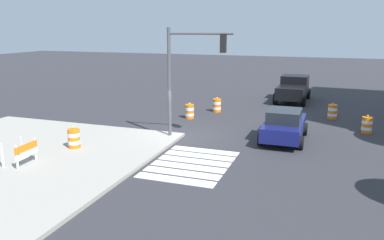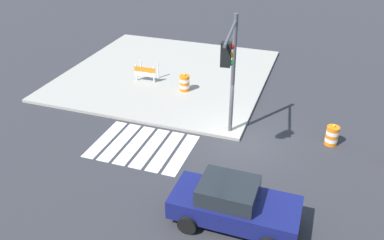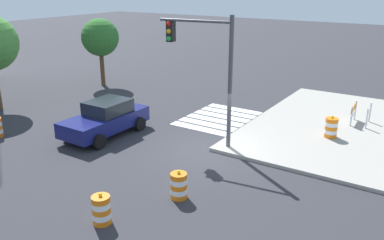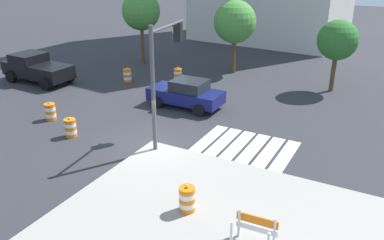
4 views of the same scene
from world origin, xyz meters
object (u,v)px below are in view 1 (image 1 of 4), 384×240
(traffic_barrel_crosswalk_end, at_px, (217,105))
(traffic_barrel_median_far, at_px, (367,125))
(traffic_barrel_near_corner, at_px, (332,112))
(traffic_barrel_on_sidewalk, at_px, (74,138))
(pickup_truck, at_px, (294,88))
(traffic_light_pole, at_px, (191,63))
(construction_barricade, at_px, (23,151))
(traffic_barrel_median_near, at_px, (190,111))
(sports_car, at_px, (284,125))

(traffic_barrel_crosswalk_end, relative_size, traffic_barrel_median_far, 1.00)
(traffic_barrel_near_corner, height_order, traffic_barrel_on_sidewalk, traffic_barrel_on_sidewalk)
(traffic_barrel_crosswalk_end, height_order, traffic_barrel_median_far, same)
(pickup_truck, bearing_deg, traffic_barrel_crosswalk_end, -36.85)
(pickup_truck, height_order, traffic_barrel_near_corner, pickup_truck)
(traffic_barrel_near_corner, relative_size, traffic_barrel_median_far, 1.00)
(traffic_barrel_near_corner, bearing_deg, traffic_light_pole, -43.08)
(traffic_barrel_crosswalk_end, xyz_separation_m, traffic_light_pole, (6.86, 0.60, 3.46))
(traffic_barrel_near_corner, distance_m, construction_barricade, 18.08)
(traffic_barrel_median_near, height_order, traffic_light_pole, traffic_light_pole)
(pickup_truck, xyz_separation_m, traffic_barrel_median_far, (8.53, 4.72, -0.52))
(traffic_barrel_near_corner, height_order, traffic_light_pole, traffic_light_pole)
(traffic_barrel_near_corner, xyz_separation_m, traffic_barrel_median_far, (2.98, 1.79, 0.00))
(traffic_barrel_crosswalk_end, relative_size, traffic_barrel_median_near, 1.00)
(sports_car, height_order, pickup_truck, pickup_truck)
(traffic_light_pole, bearing_deg, traffic_barrel_median_far, 116.71)
(traffic_barrel_crosswalk_end, relative_size, traffic_barrel_on_sidewalk, 1.00)
(sports_car, xyz_separation_m, traffic_barrel_near_corner, (-5.95, 2.33, -0.36))
(sports_car, distance_m, traffic_barrel_median_far, 5.08)
(traffic_light_pole, bearing_deg, construction_barricade, -38.93)
(traffic_barrel_median_far, bearing_deg, traffic_light_pole, -63.29)
(sports_car, distance_m, traffic_barrel_on_sidewalk, 10.35)
(traffic_light_pole, bearing_deg, traffic_barrel_near_corner, 136.92)
(sports_car, height_order, traffic_barrel_on_sidewalk, sports_car)
(traffic_barrel_on_sidewalk, relative_size, traffic_light_pole, 0.19)
(sports_car, relative_size, traffic_barrel_on_sidewalk, 4.22)
(traffic_barrel_median_far, bearing_deg, traffic_barrel_crosswalk_end, -105.18)
(traffic_barrel_crosswalk_end, bearing_deg, traffic_barrel_near_corner, 93.65)
(sports_car, xyz_separation_m, traffic_barrel_median_far, (-2.96, 4.11, -0.36))
(traffic_barrel_median_far, height_order, construction_barricade, construction_barricade)
(traffic_barrel_near_corner, bearing_deg, traffic_barrel_median_near, -70.95)
(traffic_barrel_median_far, xyz_separation_m, traffic_light_pole, (4.35, -8.64, 3.46))
(traffic_barrel_on_sidewalk, bearing_deg, construction_barricade, -11.72)
(traffic_barrel_near_corner, xyz_separation_m, traffic_barrel_crosswalk_end, (0.47, -7.45, 0.00))
(traffic_barrel_on_sidewalk, bearing_deg, sports_car, 119.07)
(construction_barricade, bearing_deg, traffic_barrel_median_near, 162.39)
(traffic_barrel_median_near, bearing_deg, traffic_light_pole, 20.99)
(traffic_barrel_crosswalk_end, xyz_separation_m, traffic_barrel_median_near, (2.47, -1.08, 0.00))
(traffic_barrel_median_near, relative_size, traffic_barrel_median_far, 1.00)
(pickup_truck, xyz_separation_m, traffic_barrel_near_corner, (5.55, 2.94, -0.52))
(sports_car, distance_m, traffic_barrel_median_near, 6.91)
(sports_car, relative_size, construction_barricade, 3.31)
(traffic_barrel_median_near, relative_size, traffic_barrel_on_sidewalk, 1.00)
(traffic_barrel_on_sidewalk, distance_m, construction_barricade, 2.68)
(sports_car, distance_m, traffic_barrel_crosswalk_end, 7.51)
(traffic_barrel_near_corner, height_order, construction_barricade, construction_barricade)
(traffic_barrel_near_corner, distance_m, traffic_barrel_median_far, 3.48)
(traffic_barrel_median_near, distance_m, construction_barricade, 11.18)
(traffic_barrel_near_corner, distance_m, traffic_barrel_crosswalk_end, 7.47)
(traffic_barrel_crosswalk_end, xyz_separation_m, traffic_barrel_median_far, (2.51, 9.24, 0.00))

